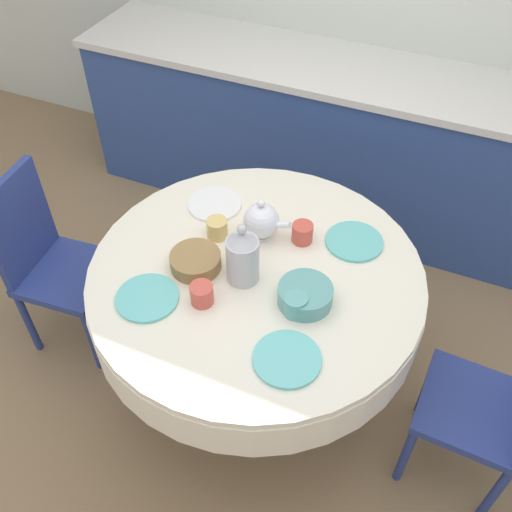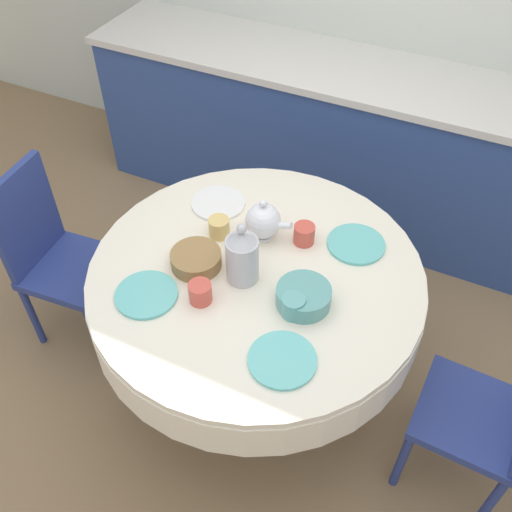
{
  "view_description": "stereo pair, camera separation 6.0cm",
  "coord_description": "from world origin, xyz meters",
  "px_view_note": "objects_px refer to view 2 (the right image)",
  "views": [
    {
      "loc": [
        0.61,
        -1.41,
        2.42
      ],
      "look_at": [
        0.0,
        0.0,
        0.86
      ],
      "focal_mm": 40.0,
      "sensor_mm": 36.0,
      "label": 1
    },
    {
      "loc": [
        0.66,
        -1.38,
        2.42
      ],
      "look_at": [
        0.0,
        0.0,
        0.86
      ],
      "focal_mm": 40.0,
      "sensor_mm": 36.0,
      "label": 2
    }
  ],
  "objects_px": {
    "coffee_carafe": "(242,256)",
    "teapot": "(263,221)",
    "chair_right": "(54,252)",
    "chair_left": "(499,414)"
  },
  "relations": [
    {
      "from": "teapot",
      "to": "coffee_carafe",
      "type": "bearing_deg",
      "value": -83.92
    },
    {
      "from": "chair_right",
      "to": "coffee_carafe",
      "type": "relative_size",
      "value": 3.46
    },
    {
      "from": "chair_left",
      "to": "chair_right",
      "type": "height_order",
      "value": "same"
    },
    {
      "from": "chair_left",
      "to": "chair_right",
      "type": "bearing_deg",
      "value": 93.82
    },
    {
      "from": "chair_right",
      "to": "chair_left",
      "type": "bearing_deg",
      "value": 86.18
    },
    {
      "from": "coffee_carafe",
      "to": "teapot",
      "type": "relative_size",
      "value": 1.35
    },
    {
      "from": "chair_left",
      "to": "chair_right",
      "type": "distance_m",
      "value": 2.03
    },
    {
      "from": "chair_left",
      "to": "teapot",
      "type": "bearing_deg",
      "value": 80.21
    },
    {
      "from": "coffee_carafe",
      "to": "teapot",
      "type": "bearing_deg",
      "value": 96.08
    },
    {
      "from": "coffee_carafe",
      "to": "teapot",
      "type": "height_order",
      "value": "coffee_carafe"
    }
  ]
}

